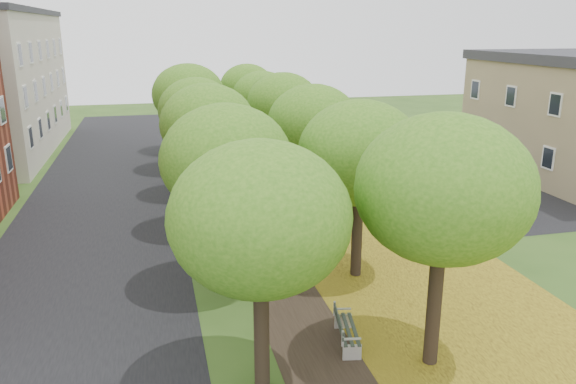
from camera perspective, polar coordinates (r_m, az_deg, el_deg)
ground at (r=16.06m, az=5.50°, el=-17.97°), size 120.00×120.00×0.00m
street_asphalt at (r=29.08m, az=-18.81°, el=-2.67°), size 8.00×70.00×0.01m
footpath at (r=29.28m, az=-4.07°, el=-1.67°), size 3.20×70.00×0.01m
leaf_verge at (r=30.46m, az=5.24°, el=-0.98°), size 7.50×70.00×0.01m
parking_lot at (r=34.90m, az=18.04°, el=0.51°), size 9.00×16.00×0.01m
tree_row_west at (r=27.90m, az=-8.76°, el=7.39°), size 4.35×34.35×6.66m
tree_row_east at (r=28.71m, az=0.91°, el=7.82°), size 4.35×34.35×6.66m
bench at (r=17.15m, az=5.85°, el=-13.70°), size 0.90×1.99×0.91m
car_silver at (r=29.46m, az=18.88°, el=-1.03°), size 4.36×2.95×1.38m
car_red at (r=31.23m, az=16.79°, el=0.00°), size 4.02×2.59×1.25m
car_grey at (r=34.78m, az=13.34°, el=2.12°), size 5.63×3.82×1.51m
car_white at (r=37.85m, az=10.98°, el=3.22°), size 5.04×3.43×1.28m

